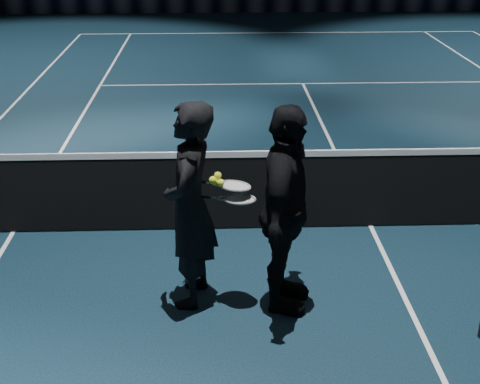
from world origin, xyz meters
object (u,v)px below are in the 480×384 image
at_px(racket_upper, 235,186).
at_px(tennis_balls, 218,180).
at_px(player_a, 190,206).
at_px(player_b, 285,211).
at_px(racket_lower, 240,199).

height_order(racket_upper, tennis_balls, tennis_balls).
relative_size(player_a, player_b, 1.00).
bearing_deg(player_a, racket_upper, 96.70).
xyz_separation_m(player_a, racket_lower, (0.44, -0.07, 0.09)).
bearing_deg(racket_lower, tennis_balls, 178.53).
relative_size(racket_lower, racket_upper, 1.00).
height_order(player_a, player_b, same).
height_order(player_b, racket_lower, player_b).
bearing_deg(tennis_balls, racket_upper, 4.22).
bearing_deg(player_a, racket_lower, 90.99).
bearing_deg(player_b, tennis_balls, 94.00).
relative_size(player_b, racket_lower, 2.85).
xyz_separation_m(player_b, racket_lower, (-0.39, 0.06, 0.09)).
bearing_deg(racket_upper, player_b, -9.08).
height_order(racket_lower, tennis_balls, tennis_balls).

